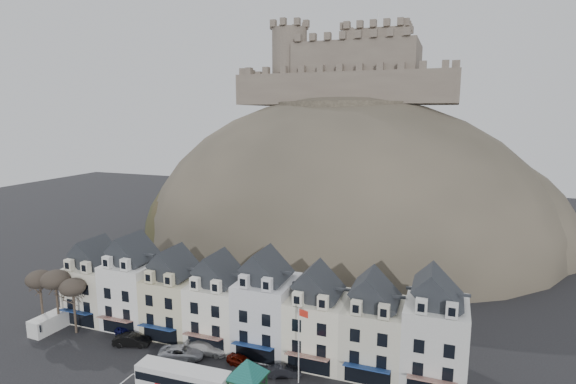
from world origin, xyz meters
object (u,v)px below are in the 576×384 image
at_px(bus_shelter, 247,368).
at_px(car_navy, 125,332).
at_px(bus, 183,379).
at_px(flagpole, 299,340).
at_px(car_white, 207,347).
at_px(car_black, 132,340).
at_px(white_van, 49,323).
at_px(car_maroon, 242,361).
at_px(car_silver, 182,352).
at_px(car_charcoal, 284,371).

height_order(bus_shelter, car_navy, bus_shelter).
xyz_separation_m(bus, car_navy, (-14.56, 8.12, -0.97)).
distance_m(flagpole, car_white, 13.94).
distance_m(flagpole, car_black, 23.55).
xyz_separation_m(bus_shelter, car_black, (-18.90, 4.85, -2.80)).
height_order(flagpole, white_van, flagpole).
bearing_deg(bus_shelter, flagpole, 52.13).
bearing_deg(car_navy, car_maroon, -70.94).
distance_m(bus, car_silver, 7.37).
bearing_deg(car_white, bus_shelter, -132.19).
xyz_separation_m(flagpole, car_white, (-13.05, 2.03, -4.47)).
relative_size(bus, car_charcoal, 2.68).
relative_size(car_black, car_charcoal, 1.20).
distance_m(bus, car_white, 8.38).
height_order(car_maroon, car_charcoal, car_maroon).
xyz_separation_m(bus, car_charcoal, (9.08, 6.76, -0.99)).
distance_m(car_navy, car_silver, 10.61).
bearing_deg(car_charcoal, flagpole, -131.99).
relative_size(car_white, car_maroon, 1.34).
bearing_deg(car_charcoal, car_silver, 69.02).
xyz_separation_m(car_silver, car_maroon, (7.79, 0.89, -0.09)).
relative_size(car_black, car_white, 0.89).
bearing_deg(flagpole, car_navy, 175.48).
distance_m(bus_shelter, car_white, 11.36).
height_order(flagpole, car_silver, flagpole).
distance_m(white_van, car_maroon, 29.11).
distance_m(bus, white_van, 26.09).
xyz_separation_m(bus_shelter, car_white, (-8.82, 6.59, -2.80)).
height_order(bus, car_black, bus).
distance_m(car_black, car_silver, 7.79).
bearing_deg(car_white, car_silver, 127.01).
height_order(flagpole, car_charcoal, flagpole).
xyz_separation_m(car_navy, car_silver, (10.40, -2.10, 0.09)).
bearing_deg(car_maroon, car_silver, 113.04).
distance_m(bus, car_charcoal, 11.37).
bearing_deg(car_navy, bus, -96.28).
bearing_deg(white_van, car_navy, 16.13).
xyz_separation_m(white_van, car_black, (13.52, 0.71, -0.37)).
bearing_deg(flagpole, bus_shelter, -132.84).
height_order(white_van, car_charcoal, white_van).
bearing_deg(car_black, car_white, -97.67).
bearing_deg(car_silver, bus_shelter, -131.15).
bearing_deg(car_silver, car_maroon, -102.61).
relative_size(white_van, car_maroon, 1.30).
bearing_deg(bus_shelter, car_silver, 162.93).
bearing_deg(car_navy, car_silver, -78.54).
relative_size(white_van, car_navy, 1.30).
bearing_deg(bus, car_maroon, 60.64).
xyz_separation_m(white_van, car_silver, (21.30, 0.36, -0.38)).
xyz_separation_m(white_van, car_maroon, (29.08, 1.25, -0.47)).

